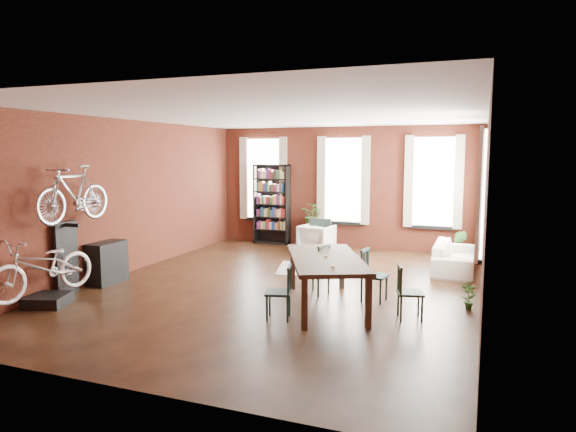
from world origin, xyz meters
The scene contains 19 objects.
room centered at (0.25, 0.62, 2.14)m, with size 9.00×9.04×3.22m.
dining_table centered at (1.12, -0.87, 0.41)m, with size 1.09×2.40×0.82m, color #48372B.
dining_chair_a centered at (0.64, -1.75, 0.41)m, with size 0.38×0.38×0.82m, color #193736.
dining_chair_b centered at (0.73, -0.20, 0.45)m, with size 0.41×0.41×0.90m, color #1F2F1B.
dining_chair_c centered at (2.50, -1.05, 0.41)m, with size 0.38×0.38×0.82m, color black.
dining_chair_d centered at (1.80, -0.28, 0.44)m, with size 0.41×0.41×0.88m, color #183235.
bookshelf centered at (-2.00, 4.30, 1.10)m, with size 1.00×0.32×2.20m, color black.
white_armchair centered at (-0.42, 3.48, 0.39)m, with size 0.76×0.72×0.79m, color silver.
cream_sofa centered at (2.95, 2.60, 0.41)m, with size 2.08×0.61×0.81m, color beige.
striped_rug centered at (-0.24, 1.61, 0.01)m, with size 0.86×1.37×0.01m, color black.
bike_trainer centered at (-3.18, -2.47, 0.09)m, with size 0.61×0.61×0.18m, color black.
bike_wall_rack centered at (-3.40, -1.80, 0.65)m, with size 0.16×0.60×1.30m, color black.
console_table centered at (-3.28, -0.90, 0.40)m, with size 0.40×0.80×0.80m, color black.
plant_stand centered at (-0.76, 4.23, 0.26)m, with size 0.26×0.26×0.51m, color black.
plant_by_sofa centered at (2.96, 3.73, 0.16)m, with size 0.40×0.72×0.32m, color #2B6126.
plant_small centered at (3.32, -0.24, 0.08)m, with size 0.24×0.45×0.16m, color #316227.
bicycle_floor centered at (-3.18, -2.51, 1.11)m, with size 0.65×0.98×1.86m, color silver.
bicycle_hung centered at (-3.15, -1.80, 2.13)m, with size 0.47×1.00×1.66m, color #A5A8AD.
plant_on_stand centered at (-0.77, 4.23, 0.78)m, with size 0.62×0.68×0.53m, color #386026.
Camera 1 is at (3.47, -8.74, 2.49)m, focal length 32.00 mm.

